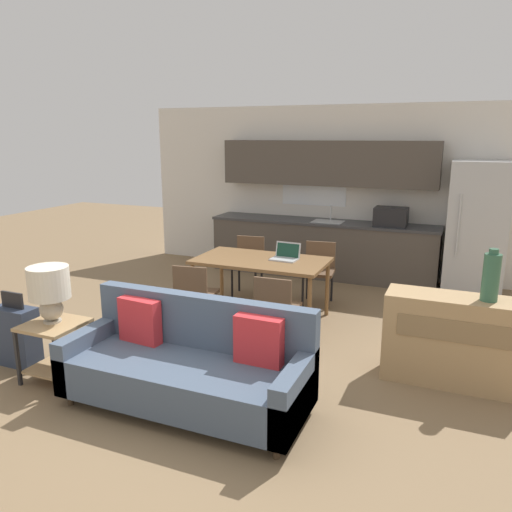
% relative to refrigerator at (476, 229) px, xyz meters
% --- Properties ---
extents(ground_plane, '(20.00, 20.00, 0.00)m').
position_rel_refrigerator_xyz_m(ground_plane, '(-2.25, -4.21, -0.95)').
color(ground_plane, '#7F6647').
extents(wall_back, '(6.40, 0.07, 2.70)m').
position_rel_refrigerator_xyz_m(wall_back, '(-2.25, 0.42, 0.41)').
color(wall_back, silver).
rests_on(wall_back, ground_plane).
extents(kitchen_counter, '(3.63, 0.65, 2.15)m').
position_rel_refrigerator_xyz_m(kitchen_counter, '(-2.23, 0.12, -0.10)').
color(kitchen_counter, '#4C443D').
rests_on(kitchen_counter, ground_plane).
extents(refrigerator, '(0.78, 0.77, 1.89)m').
position_rel_refrigerator_xyz_m(refrigerator, '(0.00, 0.00, 0.00)').
color(refrigerator, '#B7BABC').
rests_on(refrigerator, ground_plane).
extents(dining_table, '(1.61, 0.90, 0.75)m').
position_rel_refrigerator_xyz_m(dining_table, '(-2.43, -2.08, -0.26)').
color(dining_table, brown).
rests_on(dining_table, ground_plane).
extents(couch, '(2.06, 0.80, 0.90)m').
position_rel_refrigerator_xyz_m(couch, '(-2.19, -4.25, -0.60)').
color(couch, '#3D2D1E').
rests_on(couch, ground_plane).
extents(side_table, '(0.50, 0.50, 0.56)m').
position_rel_refrigerator_xyz_m(side_table, '(-3.56, -4.34, -0.57)').
color(side_table, tan).
rests_on(side_table, ground_plane).
extents(table_lamp, '(0.37, 0.37, 0.53)m').
position_rel_refrigerator_xyz_m(table_lamp, '(-3.59, -4.32, -0.06)').
color(table_lamp, '#B2A893').
rests_on(table_lamp, side_table).
extents(credenza, '(1.28, 0.42, 0.83)m').
position_rel_refrigerator_xyz_m(credenza, '(-0.14, -2.98, -0.53)').
color(credenza, tan).
rests_on(credenza, ground_plane).
extents(vase, '(0.14, 0.14, 0.46)m').
position_rel_refrigerator_xyz_m(vase, '(0.08, -2.99, 0.10)').
color(vase, '#336047').
rests_on(vase, credenza).
extents(dining_chair_near_right, '(0.44, 0.44, 0.83)m').
position_rel_refrigerator_xyz_m(dining_chair_near_right, '(-1.91, -2.93, -0.46)').
color(dining_chair_near_right, brown).
rests_on(dining_chair_near_right, ground_plane).
extents(dining_chair_near_left, '(0.48, 0.48, 0.83)m').
position_rel_refrigerator_xyz_m(dining_chair_near_left, '(-2.93, -2.85, -0.46)').
color(dining_chair_near_left, brown).
rests_on(dining_chair_near_left, ground_plane).
extents(dining_chair_far_right, '(0.47, 0.47, 0.83)m').
position_rel_refrigerator_xyz_m(dining_chair_far_right, '(-1.92, -1.26, -0.46)').
color(dining_chair_far_right, brown).
rests_on(dining_chair_far_right, ground_plane).
extents(dining_chair_far_left, '(0.47, 0.47, 0.83)m').
position_rel_refrigerator_xyz_m(dining_chair_far_left, '(-2.95, -1.29, -0.46)').
color(dining_chair_far_left, brown).
rests_on(dining_chair_far_left, ground_plane).
extents(laptop, '(0.34, 0.27, 0.20)m').
position_rel_refrigerator_xyz_m(laptop, '(-2.15, -1.96, -0.15)').
color(laptop, '#B7BABC').
rests_on(laptop, dining_table).
extents(suitcase, '(0.44, 0.22, 0.75)m').
position_rel_refrigerator_xyz_m(suitcase, '(-4.16, -4.25, -0.64)').
color(suitcase, '#2D384C').
rests_on(suitcase, ground_plane).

